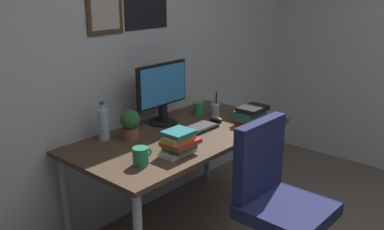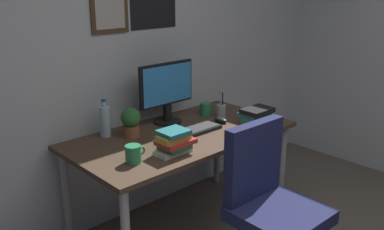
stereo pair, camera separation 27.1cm
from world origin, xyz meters
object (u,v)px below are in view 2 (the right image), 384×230
coffee_mug_far (133,154)px  monitor (167,90)px  water_bottle (105,121)px  book_stack_left (174,142)px  pen_cup (221,110)px  book_stack_right (256,116)px  coffee_mug_near (205,109)px  computer_mouse (221,120)px  potted_plant (131,121)px  office_chair (269,199)px  keyboard (192,131)px

coffee_mug_far → monitor: bearing=35.0°
water_bottle → book_stack_left: bearing=-75.6°
monitor → pen_cup: bearing=-25.0°
water_bottle → book_stack_right: size_ratio=1.16×
coffee_mug_far → pen_cup: pen_cup is taller
coffee_mug_near → pen_cup: (0.05, -0.12, 0.01)m
coffee_mug_near → coffee_mug_far: coffee_mug_far is taller
coffee_mug_far → computer_mouse: bearing=9.8°
computer_mouse → pen_cup: bearing=42.8°
water_bottle → potted_plant: size_ratio=1.29×
water_bottle → coffee_mug_far: size_ratio=1.98×
book_stack_left → monitor: bearing=54.2°
office_chair → book_stack_right: (0.49, 0.50, 0.26)m
coffee_mug_far → book_stack_right: (1.00, -0.07, 0.02)m
coffee_mug_near → computer_mouse: bearing=-103.3°
coffee_mug_far → pen_cup: bearing=13.8°
coffee_mug_near → pen_cup: pen_cup is taller
potted_plant → book_stack_left: (0.02, -0.41, -0.03)m
monitor → coffee_mug_far: bearing=-145.0°
coffee_mug_near → potted_plant: potted_plant is taller
keyboard → book_stack_right: 0.47m
keyboard → computer_mouse: 0.30m
water_bottle → book_stack_right: (0.88, -0.54, -0.04)m
computer_mouse → monitor: bearing=137.0°
monitor → keyboard: bearing=-93.3°
office_chair → pen_cup: 0.96m
keyboard → potted_plant: 0.42m
pen_cup → keyboard: bearing=-165.0°
monitor → coffee_mug_far: (-0.59, -0.41, -0.19)m
keyboard → book_stack_right: bearing=-25.1°
keyboard → pen_cup: pen_cup is taller
keyboard → water_bottle: 0.58m
pen_cup → book_stack_left: (-0.72, -0.30, 0.02)m
keyboard → computer_mouse: bearing=3.5°
potted_plant → monitor: bearing=9.5°
coffee_mug_far → coffee_mug_near: bearing=21.2°
keyboard → coffee_mug_near: 0.42m
coffee_mug_near → coffee_mug_far: size_ratio=0.95×
book_stack_right → office_chair: bearing=-134.3°
keyboard → book_stack_left: bearing=-149.6°
computer_mouse → book_stack_left: 0.66m
book_stack_right → monitor: bearing=130.2°
coffee_mug_far → keyboard: bearing=13.0°
computer_mouse → potted_plant: 0.68m
office_chair → book_stack_left: size_ratio=4.25×
computer_mouse → book_stack_right: book_stack_right is taller
office_chair → water_bottle: 1.15m
coffee_mug_near → potted_plant: bearing=-179.7°
coffee_mug_near → potted_plant: 0.69m
water_bottle → coffee_mug_far: (-0.11, -0.47, -0.05)m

